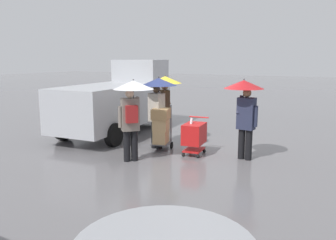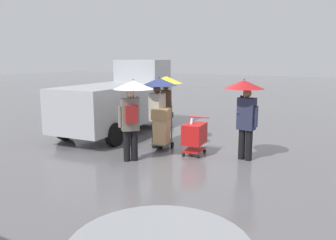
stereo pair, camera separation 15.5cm
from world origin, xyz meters
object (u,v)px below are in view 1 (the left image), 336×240
at_px(shopping_cart_vendor, 194,135).
at_px(pedestrian_black_side, 158,96).
at_px(pedestrian_pink_side, 165,93).
at_px(pedestrian_far_side, 132,102).
at_px(pedestrian_white_side, 245,101).
at_px(cargo_van_parked_right, 119,100).
at_px(hand_dolly_boxes, 161,126).

relative_size(shopping_cart_vendor, pedestrian_black_side, 0.49).
xyz_separation_m(pedestrian_pink_side, pedestrian_black_side, (-0.25, 0.93, 0.00)).
relative_size(pedestrian_black_side, pedestrian_far_side, 1.00).
height_order(shopping_cart_vendor, pedestrian_white_side, pedestrian_white_side).
relative_size(cargo_van_parked_right, shopping_cart_vendor, 5.21).
bearing_deg(pedestrian_white_side, cargo_van_parked_right, -15.03).
bearing_deg(pedestrian_white_side, pedestrian_black_side, 3.05).
xyz_separation_m(shopping_cart_vendor, pedestrian_black_side, (1.20, -0.09, 1.02)).
distance_m(cargo_van_parked_right, shopping_cart_vendor, 3.99).
bearing_deg(hand_dolly_boxes, pedestrian_far_side, 82.71).
bearing_deg(shopping_cart_vendor, pedestrian_far_side, 47.35).
xyz_separation_m(cargo_van_parked_right, pedestrian_pink_side, (-2.18, 0.54, 0.41)).
xyz_separation_m(cargo_van_parked_right, pedestrian_far_side, (-2.43, 2.85, 0.39)).
distance_m(cargo_van_parked_right, pedestrian_far_side, 3.77).
bearing_deg(pedestrian_white_side, shopping_cart_vendor, 9.37).
distance_m(cargo_van_parked_right, hand_dolly_boxes, 3.07).
xyz_separation_m(pedestrian_black_side, pedestrian_far_side, (-0.01, 1.38, -0.01)).
xyz_separation_m(cargo_van_parked_right, pedestrian_black_side, (-2.43, 1.47, 0.41)).
bearing_deg(pedestrian_black_side, pedestrian_pink_side, -74.94).
bearing_deg(pedestrian_pink_side, shopping_cart_vendor, 145.08).
bearing_deg(pedestrian_far_side, pedestrian_white_side, -149.07).
height_order(shopping_cart_vendor, pedestrian_black_side, pedestrian_black_side).
relative_size(pedestrian_black_side, pedestrian_white_side, 1.00).
relative_size(shopping_cart_vendor, pedestrian_white_side, 0.49).
height_order(cargo_van_parked_right, pedestrian_black_side, cargo_van_parked_right).
height_order(pedestrian_pink_side, pedestrian_far_side, same).
bearing_deg(cargo_van_parked_right, shopping_cart_vendor, 156.82).
bearing_deg(pedestrian_far_side, pedestrian_black_side, -89.69).
bearing_deg(pedestrian_pink_side, cargo_van_parked_right, -13.95).
distance_m(shopping_cart_vendor, pedestrian_pink_side, 2.04).
relative_size(cargo_van_parked_right, pedestrian_pink_side, 2.53).
height_order(hand_dolly_boxes, pedestrian_pink_side, pedestrian_pink_side).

